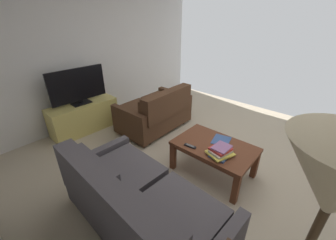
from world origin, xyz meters
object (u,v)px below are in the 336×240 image
object	(u,v)px
book_stack	(221,151)
loveseat_near	(156,112)
loose_magazine	(221,140)
coffee_table	(214,149)
tv_remote	(190,146)
sofa_main	(137,205)
floor_lamp	(325,212)
tv_stand	(84,117)
flat_tv	(78,86)

from	to	relation	value
book_stack	loveseat_near	bearing A→B (deg)	-18.31
loose_magazine	coffee_table	bearing A→B (deg)	73.47
book_stack	tv_remote	xyz separation A→B (m)	(0.38, 0.10, -0.04)
loose_magazine	sofa_main	bearing A→B (deg)	72.04
sofa_main	floor_lamp	xyz separation A→B (m)	(-1.22, 0.22, 1.11)
tv_stand	flat_tv	world-z (taller)	flat_tv
sofa_main	floor_lamp	bearing A→B (deg)	169.65
tv_stand	tv_remote	bearing A→B (deg)	-172.40
tv_remote	loose_magazine	world-z (taller)	tv_remote
loveseat_near	floor_lamp	world-z (taller)	floor_lamp
tv_stand	tv_remote	xyz separation A→B (m)	(-2.18, -0.29, 0.19)
sofa_main	coffee_table	distance (m)	1.26
loveseat_near	coffee_table	distance (m)	1.49
loveseat_near	loose_magazine	size ratio (longest dim) A/B	4.85
sofa_main	flat_tv	size ratio (longest dim) A/B	1.83
loveseat_near	tv_stand	xyz separation A→B (m)	(0.96, 0.92, -0.08)
sofa_main	loose_magazine	distance (m)	1.42
flat_tv	tv_remote	bearing A→B (deg)	-172.42
loose_magazine	loveseat_near	bearing A→B (deg)	-22.34
sofa_main	tv_remote	bearing A→B (deg)	-83.32
floor_lamp	book_stack	xyz separation A→B (m)	(0.96, -1.33, -0.96)
tv_remote	book_stack	bearing A→B (deg)	-165.46
flat_tv	coffee_table	bearing A→B (deg)	-167.51
loveseat_near	tv_remote	distance (m)	1.37
coffee_table	tv_stand	size ratio (longest dim) A/B	0.85
tv_stand	tv_remote	size ratio (longest dim) A/B	7.35
loveseat_near	tv_stand	size ratio (longest dim) A/B	1.10
flat_tv	book_stack	distance (m)	2.61
loveseat_near	loose_magazine	bearing A→B (deg)	171.12
loveseat_near	flat_tv	xyz separation A→B (m)	(0.96, 0.92, 0.51)
coffee_table	tv_remote	world-z (taller)	tv_remote
loose_magazine	tv_stand	bearing A→B (deg)	2.52
book_stack	tv_remote	distance (m)	0.39
tv_remote	loose_magazine	bearing A→B (deg)	-119.86
book_stack	loose_magazine	distance (m)	0.34
tv_remote	coffee_table	bearing A→B (deg)	-132.39
sofa_main	coffee_table	bearing A→B (deg)	-94.67
coffee_table	book_stack	distance (m)	0.25
floor_lamp	flat_tv	bearing A→B (deg)	-15.02
floor_lamp	tv_stand	size ratio (longest dim) A/B	1.43
coffee_table	floor_lamp	xyz separation A→B (m)	(-1.12, 1.48, 1.08)
tv_remote	loose_magazine	distance (m)	0.46
coffee_table	book_stack	size ratio (longest dim) A/B	2.91
coffee_table	tv_stand	distance (m)	2.46
book_stack	loose_magazine	size ratio (longest dim) A/B	1.29
tv_stand	coffee_table	bearing A→B (deg)	-167.49
floor_lamp	tv_remote	size ratio (longest dim) A/B	10.47
flat_tv	loose_magazine	distance (m)	2.54
sofa_main	loose_magazine	size ratio (longest dim) A/B	6.54
coffee_table	loose_magazine	xyz separation A→B (m)	(-0.01, -0.16, 0.07)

